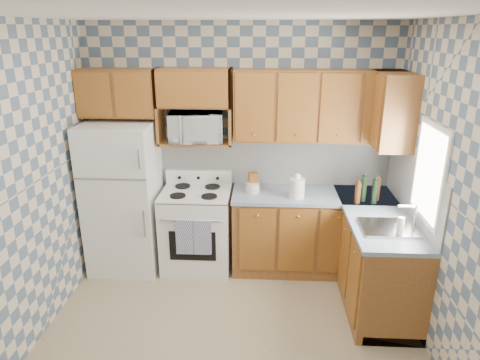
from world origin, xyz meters
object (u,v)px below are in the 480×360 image
refrigerator (124,198)px  electric_kettle (297,188)px  microwave (196,127)px  stove_body (197,230)px

refrigerator → electric_kettle: refrigerator is taller
microwave → electric_kettle: microwave is taller
stove_body → electric_kettle: 1.24m
refrigerator → electric_kettle: (1.90, -0.09, 0.19)m
refrigerator → stove_body: 0.89m
stove_body → electric_kettle: electric_kettle is taller
microwave → refrigerator: bearing=-172.6°
microwave → electric_kettle: size_ratio=2.70×
stove_body → microwave: microwave is taller
refrigerator → electric_kettle: size_ratio=7.92×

